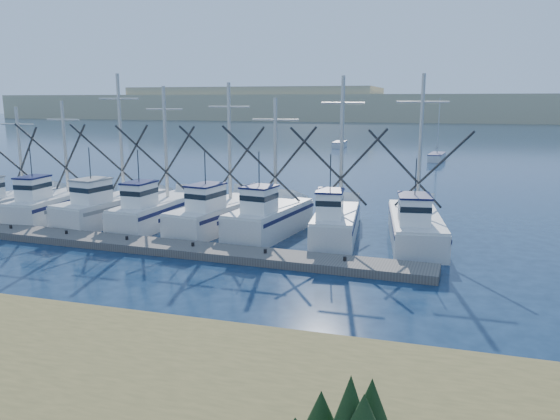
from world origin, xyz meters
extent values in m
plane|color=#0B1C33|center=(0.00, 0.00, 0.00)|extent=(500.00, 500.00, 0.00)
cube|color=#5C5752|center=(-8.84, 6.55, 0.20)|extent=(30.68, 3.42, 0.41)
cube|color=tan|center=(0.00, 210.00, 5.00)|extent=(360.00, 60.00, 10.00)
cube|color=silver|center=(-22.32, 11.83, 0.64)|extent=(2.49, 7.92, 1.28)
cylinder|color=#B7B2A8|center=(-22.32, 13.18, 4.33)|extent=(0.22, 0.22, 6.09)
cube|color=silver|center=(-18.48, 11.79, 0.75)|extent=(2.71, 7.96, 1.50)
cube|color=white|center=(-18.48, 9.78, 2.25)|extent=(1.43, 1.98, 1.50)
cylinder|color=#B7B2A8|center=(-18.48, 13.13, 4.64)|extent=(0.22, 0.22, 6.28)
cube|color=silver|center=(-14.24, 11.97, 0.76)|extent=(4.04, 8.53, 1.51)
cube|color=white|center=(-14.24, 9.87, 2.26)|extent=(1.87, 2.24, 1.50)
cylinder|color=#B7B2A8|center=(-14.24, 13.37, 5.51)|extent=(0.22, 0.22, 8.00)
cube|color=silver|center=(-10.89, 11.88, 0.74)|extent=(2.68, 8.13, 1.47)
cube|color=white|center=(-10.89, 9.83, 2.22)|extent=(1.42, 2.02, 1.50)
cylinder|color=#B7B2A8|center=(-10.89, 13.25, 5.08)|extent=(0.22, 0.22, 7.22)
cube|color=silver|center=(-6.70, 12.32, 0.74)|extent=(3.94, 9.20, 1.48)
cube|color=white|center=(-6.70, 10.04, 2.23)|extent=(1.78, 2.38, 1.50)
cylinder|color=#B7B2A8|center=(-6.70, 13.84, 5.18)|extent=(0.22, 0.22, 7.41)
cube|color=silver|center=(-3.29, 11.43, 0.80)|extent=(3.65, 7.44, 1.59)
cube|color=white|center=(-3.29, 9.61, 2.34)|extent=(1.75, 1.95, 1.50)
cylinder|color=#B7B2A8|center=(-3.29, 12.65, 4.77)|extent=(0.22, 0.22, 6.36)
cube|color=silver|center=(0.65, 11.63, 0.77)|extent=(3.03, 7.72, 1.53)
cube|color=white|center=(0.65, 9.70, 2.28)|extent=(1.49, 1.96, 1.50)
cylinder|color=#B7B2A8|center=(0.65, 12.92, 5.36)|extent=(0.22, 0.22, 7.65)
cube|color=silver|center=(5.01, 12.39, 0.71)|extent=(3.80, 9.32, 1.42)
cube|color=white|center=(5.01, 10.08, 2.17)|extent=(1.81, 2.39, 1.50)
cylinder|color=#B7B2A8|center=(5.01, 13.94, 5.35)|extent=(0.22, 0.22, 7.86)
cube|color=silver|center=(5.52, 56.05, 0.45)|extent=(2.26, 5.48, 0.90)
cylinder|color=#B7B2A8|center=(5.52, 56.35, 4.50)|extent=(0.12, 0.12, 7.20)
cube|color=silver|center=(-10.56, 73.01, 0.45)|extent=(2.01, 5.68, 0.90)
cylinder|color=#B7B2A8|center=(-10.56, 73.31, 4.50)|extent=(0.12, 0.12, 7.20)
camera|label=1|loc=(6.28, -18.40, 7.80)|focal=35.00mm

